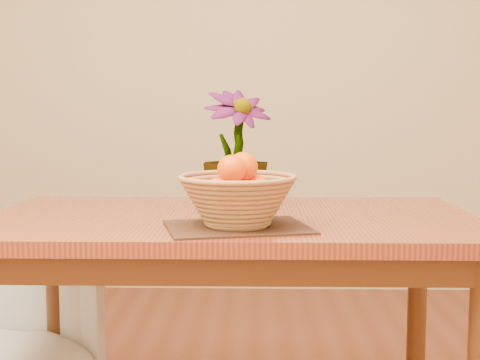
{
  "coord_description": "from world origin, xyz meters",
  "views": [
    {
      "loc": [
        0.07,
        -1.61,
        1.05
      ],
      "look_at": [
        0.03,
        0.15,
        0.87
      ],
      "focal_mm": 50.0,
      "sensor_mm": 36.0,
      "label": 1
    }
  ],
  "objects": [
    {
      "name": "wall_back",
      "position": [
        0.0,
        2.25,
        1.35
      ],
      "size": [
        4.0,
        0.02,
        2.7
      ],
      "primitive_type": "cube",
      "color": "beige",
      "rests_on": "floor"
    },
    {
      "name": "table",
      "position": [
        0.0,
        0.3,
        0.66
      ],
      "size": [
        1.4,
        0.8,
        0.75
      ],
      "color": "maroon",
      "rests_on": "floor"
    },
    {
      "name": "placemat",
      "position": [
        0.02,
        0.09,
        0.75
      ],
      "size": [
        0.41,
        0.35,
        0.01
      ],
      "primitive_type": "cube",
      "rotation": [
        0.0,
        0.0,
        0.24
      ],
      "color": "#3C2016",
      "rests_on": "table"
    },
    {
      "name": "wicker_basket",
      "position": [
        0.02,
        0.09,
        0.82
      ],
      "size": [
        0.31,
        0.31,
        0.13
      ],
      "color": "#A37544",
      "rests_on": "placemat"
    },
    {
      "name": "orange_pile",
      "position": [
        0.02,
        0.09,
        0.86
      ],
      "size": [
        0.18,
        0.17,
        0.14
      ],
      "rotation": [
        0.0,
        0.0,
        0.05
      ],
      "color": "#F85904",
      "rests_on": "wicker_basket"
    },
    {
      "name": "potted_plant",
      "position": [
        0.01,
        0.37,
        0.93
      ],
      "size": [
        0.28,
        0.28,
        0.36
      ],
      "primitive_type": "imported",
      "rotation": [
        0.0,
        0.0,
        0.48
      ],
      "color": "#1B4413",
      "rests_on": "table"
    }
  ]
}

